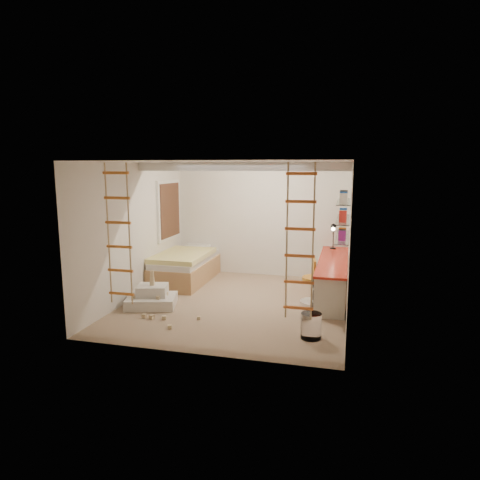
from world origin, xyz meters
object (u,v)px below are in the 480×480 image
(bed, at_px, (186,267))
(swivel_chair, at_px, (314,288))
(desk, at_px, (332,277))
(play_platform, at_px, (152,298))

(bed, height_order, swivel_chair, swivel_chair)
(desk, height_order, play_platform, desk)
(swivel_chair, bearing_deg, bed, 162.80)
(desk, relative_size, swivel_chair, 3.37)
(desk, distance_m, swivel_chair, 0.62)
(desk, bearing_deg, swivel_chair, -120.98)
(bed, xyz_separation_m, play_platform, (0.03, -1.76, -0.18))
(desk, xyz_separation_m, bed, (-3.20, 0.36, -0.07))
(bed, distance_m, swivel_chair, 3.01)
(desk, relative_size, bed, 1.40)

